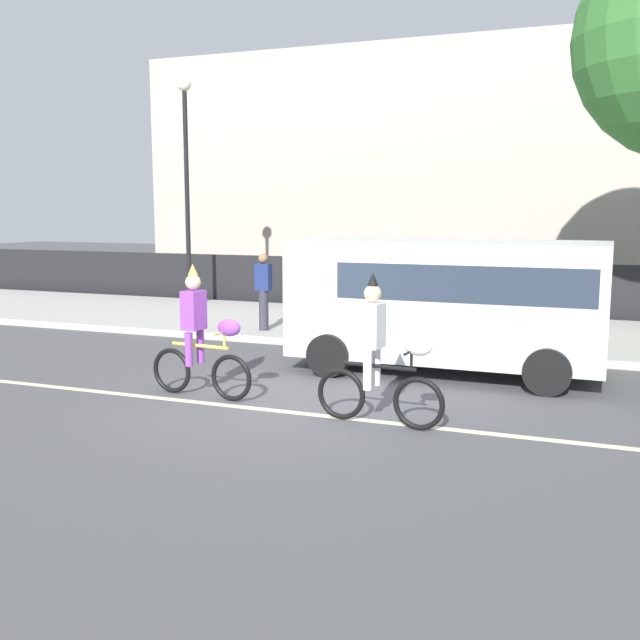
% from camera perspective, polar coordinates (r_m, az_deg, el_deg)
% --- Properties ---
extents(ground_plane, '(80.00, 80.00, 0.00)m').
position_cam_1_polar(ground_plane, '(10.72, -3.72, -6.10)').
color(ground_plane, '#4C4C4F').
extents(road_centre_line, '(36.00, 0.14, 0.01)m').
position_cam_1_polar(road_centre_line, '(10.29, -4.90, -6.72)').
color(road_centre_line, beige).
rests_on(road_centre_line, ground).
extents(sidewalk_curb, '(60.00, 5.00, 0.15)m').
position_cam_1_polar(sidewalk_curb, '(16.70, 5.78, -0.59)').
color(sidewalk_curb, '#ADAAA3').
rests_on(sidewalk_curb, ground).
extents(fence_line, '(40.00, 0.08, 1.40)m').
position_cam_1_polar(fence_line, '(19.40, 8.13, 2.50)').
color(fence_line, black).
rests_on(fence_line, ground).
extents(building_backdrop, '(28.00, 8.00, 7.91)m').
position_cam_1_polar(building_backdrop, '(27.47, 18.24, 10.70)').
color(building_backdrop, '#B2A899').
rests_on(building_backdrop, ground).
extents(parade_cyclist_purple, '(1.72, 0.50, 1.92)m').
position_cam_1_polar(parade_cyclist_purple, '(10.84, -9.07, -1.48)').
color(parade_cyclist_purple, black).
rests_on(parade_cyclist_purple, ground).
extents(parade_cyclist_zebra, '(1.72, 0.50, 1.92)m').
position_cam_1_polar(parade_cyclist_zebra, '(9.34, 4.63, -3.00)').
color(parade_cyclist_zebra, black).
rests_on(parade_cyclist_zebra, ground).
extents(parked_van_silver, '(5.00, 2.22, 2.18)m').
position_cam_1_polar(parked_van_silver, '(12.41, 9.99, 1.80)').
color(parked_van_silver, silver).
rests_on(parked_van_silver, ground).
extents(street_lamp_post, '(0.36, 0.36, 5.86)m').
position_cam_1_polar(street_lamp_post, '(20.03, -10.16, 12.05)').
color(street_lamp_post, black).
rests_on(street_lamp_post, sidewalk_curb).
extents(pedestrian_onlooker, '(0.32, 0.20, 1.62)m').
position_cam_1_polar(pedestrian_onlooker, '(15.73, -4.33, 2.32)').
color(pedestrian_onlooker, '#33333D').
rests_on(pedestrian_onlooker, sidewalk_curb).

